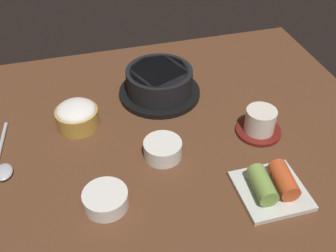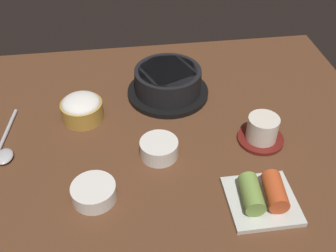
# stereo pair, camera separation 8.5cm
# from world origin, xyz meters

# --- Properties ---
(dining_table) EXTENTS (1.00, 0.76, 0.02)m
(dining_table) POSITION_xyz_m (0.00, 0.00, 0.01)
(dining_table) COLOR #56331E
(dining_table) RESTS_ON ground
(stone_pot) EXTENTS (0.20, 0.20, 0.07)m
(stone_pot) POSITION_xyz_m (0.04, 0.13, 0.05)
(stone_pot) COLOR black
(stone_pot) RESTS_ON dining_table
(rice_bowl) EXTENTS (0.09, 0.09, 0.06)m
(rice_bowl) POSITION_xyz_m (-0.16, 0.07, 0.05)
(rice_bowl) COLOR #B78C38
(rice_bowl) RESTS_ON dining_table
(tea_cup_with_saucer) EXTENTS (0.10, 0.10, 0.06)m
(tea_cup_with_saucer) POSITION_xyz_m (0.21, -0.06, 0.05)
(tea_cup_with_saucer) COLOR maroon
(tea_cup_with_saucer) RESTS_ON dining_table
(banchan_cup_center) EXTENTS (0.08, 0.08, 0.04)m
(banchan_cup_center) POSITION_xyz_m (-0.01, -0.07, 0.04)
(banchan_cup_center) COLOR white
(banchan_cup_center) RESTS_ON dining_table
(kimchi_plate) EXTENTS (0.12, 0.12, 0.05)m
(kimchi_plate) POSITION_xyz_m (0.16, -0.22, 0.04)
(kimchi_plate) COLOR silver
(kimchi_plate) RESTS_ON dining_table
(side_bowl_near) EXTENTS (0.08, 0.08, 0.03)m
(side_bowl_near) POSITION_xyz_m (-0.14, -0.17, 0.04)
(side_bowl_near) COLOR white
(side_bowl_near) RESTS_ON dining_table
(spoon) EXTENTS (0.04, 0.18, 0.01)m
(spoon) POSITION_xyz_m (-0.32, -0.02, 0.03)
(spoon) COLOR #B7B7BC
(spoon) RESTS_ON dining_table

